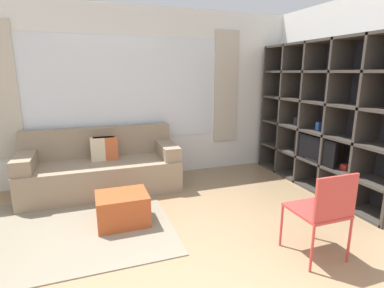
% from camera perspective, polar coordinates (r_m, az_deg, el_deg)
% --- Properties ---
extents(wall_back, '(6.81, 0.11, 2.70)m').
position_cam_1_polar(wall_back, '(4.91, -12.37, 9.09)').
color(wall_back, white).
rests_on(wall_back, ground_plane).
extents(wall_right, '(0.07, 4.44, 2.70)m').
position_cam_1_polar(wall_right, '(4.73, 27.85, 7.62)').
color(wall_right, white).
rests_on(wall_right, ground_plane).
extents(area_rug, '(2.79, 1.84, 0.01)m').
position_cam_1_polar(area_rug, '(3.78, -26.85, -14.86)').
color(area_rug, gray).
rests_on(area_rug, ground_plane).
extents(shelving_unit, '(0.42, 2.56, 2.15)m').
position_cam_1_polar(shelving_unit, '(4.76, 23.84, 4.58)').
color(shelving_unit, '#232328').
rests_on(shelving_unit, ground_plane).
extents(couch_main, '(2.18, 0.87, 0.90)m').
position_cam_1_polar(couch_main, '(4.60, -16.75, -4.56)').
color(couch_main, gray).
rests_on(couch_main, ground_plane).
extents(ottoman, '(0.57, 0.47, 0.37)m').
position_cam_1_polar(ottoman, '(3.60, -13.10, -11.94)').
color(ottoman, '#B74C23').
rests_on(ottoman, ground_plane).
extents(folding_chair, '(0.44, 0.46, 0.86)m').
position_cam_1_polar(folding_chair, '(3.00, 23.80, -11.08)').
color(folding_chair, '#CC3D38').
rests_on(folding_chair, ground_plane).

